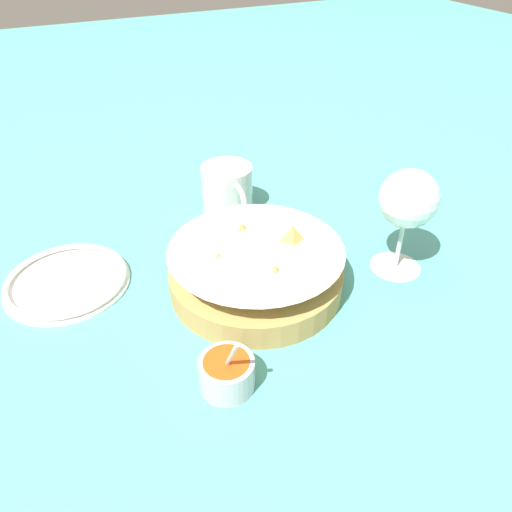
{
  "coord_description": "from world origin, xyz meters",
  "views": [
    {
      "loc": [
        0.52,
        -0.23,
        0.47
      ],
      "look_at": [
        0.01,
        0.02,
        0.06
      ],
      "focal_mm": 35.0,
      "sensor_mm": 36.0,
      "label": 1
    }
  ],
  "objects_px": {
    "food_basket": "(256,270)",
    "side_plate": "(67,281)",
    "wine_glass": "(408,202)",
    "sauce_cup": "(227,372)",
    "beer_mug": "(228,191)"
  },
  "relations": [
    {
      "from": "wine_glass",
      "to": "food_basket",
      "type": "bearing_deg",
      "value": -102.91
    },
    {
      "from": "food_basket",
      "to": "beer_mug",
      "type": "height_order",
      "value": "food_basket"
    },
    {
      "from": "wine_glass",
      "to": "side_plate",
      "type": "xyz_separation_m",
      "value": [
        -0.18,
        -0.47,
        -0.11
      ]
    },
    {
      "from": "sauce_cup",
      "to": "wine_glass",
      "type": "height_order",
      "value": "wine_glass"
    },
    {
      "from": "food_basket",
      "to": "wine_glass",
      "type": "distance_m",
      "value": 0.24
    },
    {
      "from": "sauce_cup",
      "to": "side_plate",
      "type": "xyz_separation_m",
      "value": [
        -0.28,
        -0.14,
        -0.02
      ]
    },
    {
      "from": "wine_glass",
      "to": "beer_mug",
      "type": "xyz_separation_m",
      "value": [
        -0.27,
        -0.17,
        -0.08
      ]
    },
    {
      "from": "food_basket",
      "to": "sauce_cup",
      "type": "height_order",
      "value": "sauce_cup"
    },
    {
      "from": "sauce_cup",
      "to": "wine_glass",
      "type": "relative_size",
      "value": 0.62
    },
    {
      "from": "sauce_cup",
      "to": "beer_mug",
      "type": "distance_m",
      "value": 0.41
    },
    {
      "from": "food_basket",
      "to": "side_plate",
      "type": "xyz_separation_m",
      "value": [
        -0.13,
        -0.25,
        -0.02
      ]
    },
    {
      "from": "side_plate",
      "to": "wine_glass",
      "type": "bearing_deg",
      "value": 69.18
    },
    {
      "from": "side_plate",
      "to": "beer_mug",
      "type": "bearing_deg",
      "value": 107.66
    },
    {
      "from": "wine_glass",
      "to": "beer_mug",
      "type": "height_order",
      "value": "wine_glass"
    },
    {
      "from": "sauce_cup",
      "to": "beer_mug",
      "type": "xyz_separation_m",
      "value": [
        -0.37,
        0.16,
        0.02
      ]
    }
  ]
}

